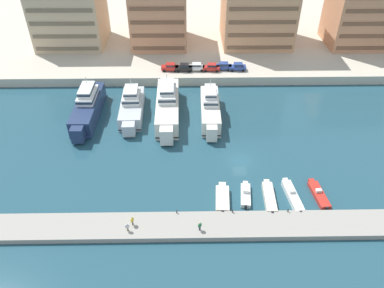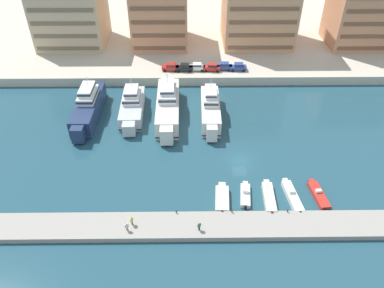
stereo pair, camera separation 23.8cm
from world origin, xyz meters
name	(u,v)px [view 2 (the right image)]	position (x,y,z in m)	size (l,w,h in m)	color
ground_plane	(240,161)	(0.00, 0.00, 0.00)	(400.00, 400.00, 0.00)	#234C5B
quay_promenade	(218,27)	(0.00, 62.66, 1.08)	(180.00, 70.00, 2.16)	beige
pier_dock	(252,226)	(0.00, -15.21, 0.45)	(120.00, 4.96, 0.89)	#9E998E
yacht_navy_far_left	(88,107)	(-30.16, 14.97, 2.31)	(4.47, 19.33, 8.03)	navy
yacht_silver_left	(132,106)	(-21.13, 15.69, 1.97)	(4.90, 16.46, 7.29)	silver
yacht_ivory_mid_left	(168,105)	(-13.61, 15.12, 2.46)	(4.84, 21.03, 8.34)	silver
yacht_ivory_center_left	(210,109)	(-4.78, 14.05, 2.27)	(4.00, 17.19, 7.94)	silver
motorboat_cream_far_left	(222,198)	(-4.07, -9.69, 0.49)	(2.48, 6.59, 0.98)	beige
motorboat_white_left	(245,195)	(-0.26, -8.85, 0.41)	(2.08, 5.88, 1.34)	white
motorboat_cream_mid_left	(269,197)	(3.41, -9.58, 0.53)	(1.93, 7.40, 1.05)	beige
motorboat_white_center_left	(292,196)	(7.19, -9.30, 0.49)	(2.30, 7.74, 1.41)	white
motorboat_red_center	(318,195)	(11.57, -8.89, 0.38)	(2.32, 6.87, 1.17)	red
car_red_far_left	(171,67)	(-13.55, 31.53, 3.14)	(4.20, 2.13, 1.80)	red
car_black_left	(185,67)	(-10.18, 31.27, 3.14)	(4.14, 2.01, 1.80)	black
car_white_mid_left	(197,67)	(-7.25, 31.51, 3.14)	(4.15, 2.03, 1.80)	white
car_red_center_left	(212,67)	(-3.59, 31.27, 3.14)	(4.21, 2.14, 1.80)	red
car_blue_center	(224,66)	(-0.67, 31.83, 3.14)	(4.18, 2.08, 1.80)	#28428E
car_blue_center_right	(238,67)	(2.79, 31.44, 3.14)	(4.12, 1.96, 1.80)	#28428E
apartment_block_far_left	(70,12)	(-40.50, 48.88, 10.59)	(17.85, 16.01, 18.74)	#C6AD89
apartment_block_left	(160,11)	(-16.74, 48.66, 10.89)	(14.82, 16.06, 19.32)	tan
apartment_block_center_left	(373,8)	(39.17, 47.43, 11.95)	(21.20, 14.44, 21.48)	tan
pedestrian_near_edge	(127,226)	(-18.25, -16.22, 1.81)	(0.56, 0.35, 1.55)	#7A6B56
pedestrian_mid_deck	(132,220)	(-17.66, -15.14, 1.85)	(0.43, 0.53, 1.61)	#7A6B56
pedestrian_far_side	(199,226)	(-7.89, -16.26, 1.85)	(0.53, 0.43, 1.61)	#282D3D
bollard_west	(176,211)	(-11.27, -12.97, 1.22)	(0.20, 0.20, 0.61)	#2D2D33
bollard_west_mid	(232,211)	(-2.84, -12.97, 1.22)	(0.20, 0.20, 0.61)	#2D2D33
bollard_east_mid	(288,210)	(5.60, -12.97, 1.22)	(0.20, 0.20, 0.61)	#2D2D33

